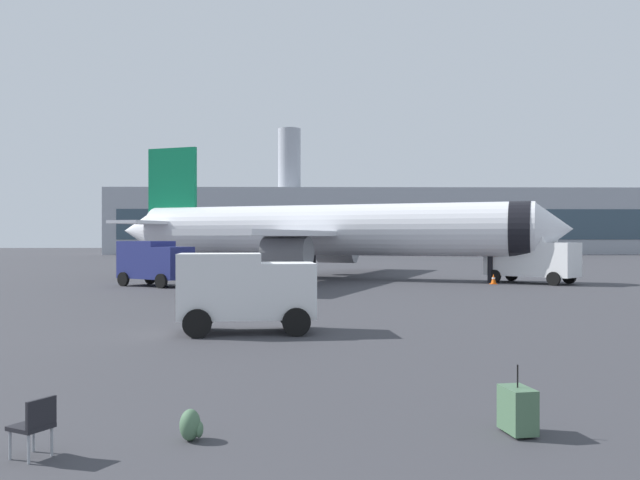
# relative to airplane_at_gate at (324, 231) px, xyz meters

# --- Properties ---
(airplane_at_gate) EXTENTS (34.54, 31.63, 10.50)m
(airplane_at_gate) POSITION_rel_airplane_at_gate_xyz_m (0.00, 0.00, 0.00)
(airplane_at_gate) COLOR white
(airplane_at_gate) RESTS_ON ground
(service_truck) EXTENTS (5.22, 4.46, 2.90)m
(service_truck) POSITION_rel_airplane_at_gate_xyz_m (-11.08, -7.33, -2.05)
(service_truck) COLOR navy
(service_truck) RESTS_ON ground
(fuel_truck) EXTENTS (5.98, 5.90, 3.20)m
(fuel_truck) POSITION_rel_airplane_at_gate_xyz_m (14.00, -5.07, -1.88)
(fuel_truck) COLOR white
(fuel_truck) RESTS_ON ground
(cargo_van) EXTENTS (4.58, 2.70, 2.60)m
(cargo_van) POSITION_rel_airplane_at_gate_xyz_m (-3.27, -28.26, -2.21)
(cargo_van) COLOR white
(cargo_van) RESTS_ON ground
(safety_cone_near) EXTENTS (0.44, 0.44, 0.69)m
(safety_cone_near) POSITION_rel_airplane_at_gate_xyz_m (11.22, -5.97, -3.31)
(safety_cone_near) COLOR #F2590C
(safety_cone_near) RESTS_ON ground
(safety_cone_mid) EXTENTS (0.44, 0.44, 0.76)m
(safety_cone_mid) POSITION_rel_airplane_at_gate_xyz_m (-4.96, 5.70, -3.28)
(safety_cone_mid) COLOR #F2590C
(safety_cone_mid) RESTS_ON ground
(rolling_suitcase) EXTENTS (0.50, 0.70, 1.10)m
(rolling_suitcase) POSITION_rel_airplane_at_gate_xyz_m (2.11, -39.54, -3.27)
(rolling_suitcase) COLOR #476B4C
(rolling_suitcase) RESTS_ON ground
(traveller_backpack) EXTENTS (0.36, 0.40, 0.48)m
(traveller_backpack) POSITION_rel_airplane_at_gate_xyz_m (-2.98, -39.77, -3.42)
(traveller_backpack) COLOR #476B4C
(traveller_backpack) RESTS_ON ground
(gate_chair) EXTENTS (0.65, 0.65, 0.86)m
(gate_chair) POSITION_rel_airplane_at_gate_xyz_m (-5.03, -40.56, -3.16)
(gate_chair) COLOR black
(gate_chair) RESTS_ON ground
(terminal_building) EXTENTS (105.66, 16.16, 24.42)m
(terminal_building) POSITION_rel_airplane_at_gate_xyz_m (13.75, 79.02, 2.69)
(terminal_building) COLOR #9EA3AD
(terminal_building) RESTS_ON ground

